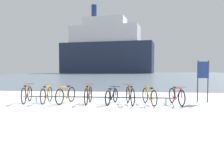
{
  "coord_description": "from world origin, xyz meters",
  "views": [
    {
      "loc": [
        1.99,
        -5.92,
        1.49
      ],
      "look_at": [
        0.62,
        6.54,
        0.72
      ],
      "focal_mm": 38.03,
      "sensor_mm": 36.0,
      "label": 1
    }
  ],
  "objects_px": {
    "bicycle_3": "(88,95)",
    "info_sign": "(203,74)",
    "bicycle_1": "(47,95)",
    "bicycle_6": "(149,96)",
    "bicycle_7": "(177,96)",
    "bicycle_0": "(27,94)",
    "bicycle_2": "(66,95)",
    "ferry_ship": "(106,50)",
    "bicycle_4": "(112,96)",
    "bicycle_5": "(130,95)"
  },
  "relations": [
    {
      "from": "bicycle_1",
      "to": "bicycle_6",
      "type": "height_order",
      "value": "bicycle_1"
    },
    {
      "from": "bicycle_1",
      "to": "bicycle_6",
      "type": "bearing_deg",
      "value": 0.25
    },
    {
      "from": "bicycle_4",
      "to": "bicycle_7",
      "type": "height_order",
      "value": "bicycle_7"
    },
    {
      "from": "bicycle_1",
      "to": "bicycle_2",
      "type": "distance_m",
      "value": 0.9
    },
    {
      "from": "bicycle_0",
      "to": "info_sign",
      "type": "bearing_deg",
      "value": 7.4
    },
    {
      "from": "bicycle_0",
      "to": "bicycle_2",
      "type": "xyz_separation_m",
      "value": [
        1.8,
        0.0,
        -0.01
      ]
    },
    {
      "from": "bicycle_1",
      "to": "bicycle_3",
      "type": "bearing_deg",
      "value": -1.06
    },
    {
      "from": "bicycle_1",
      "to": "bicycle_3",
      "type": "height_order",
      "value": "bicycle_3"
    },
    {
      "from": "bicycle_0",
      "to": "bicycle_7",
      "type": "distance_m",
      "value": 6.6
    },
    {
      "from": "bicycle_3",
      "to": "bicycle_6",
      "type": "relative_size",
      "value": 1.05
    },
    {
      "from": "bicycle_1",
      "to": "bicycle_2",
      "type": "bearing_deg",
      "value": -1.95
    },
    {
      "from": "bicycle_2",
      "to": "bicycle_3",
      "type": "height_order",
      "value": "bicycle_3"
    },
    {
      "from": "bicycle_0",
      "to": "bicycle_4",
      "type": "relative_size",
      "value": 1.0
    },
    {
      "from": "bicycle_1",
      "to": "info_sign",
      "type": "bearing_deg",
      "value": 8.08
    },
    {
      "from": "bicycle_2",
      "to": "bicycle_3",
      "type": "bearing_deg",
      "value": -0.27
    },
    {
      "from": "bicycle_3",
      "to": "bicycle_0",
      "type": "bearing_deg",
      "value": 179.95
    },
    {
      "from": "bicycle_2",
      "to": "bicycle_4",
      "type": "bearing_deg",
      "value": 0.9
    },
    {
      "from": "bicycle_4",
      "to": "info_sign",
      "type": "height_order",
      "value": "info_sign"
    },
    {
      "from": "bicycle_2",
      "to": "bicycle_3",
      "type": "xyz_separation_m",
      "value": [
        1.01,
        -0.0,
        0.01
      ]
    },
    {
      "from": "bicycle_5",
      "to": "info_sign",
      "type": "xyz_separation_m",
      "value": [
        3.26,
        0.96,
        0.9
      ]
    },
    {
      "from": "bicycle_6",
      "to": "info_sign",
      "type": "height_order",
      "value": "info_sign"
    },
    {
      "from": "bicycle_1",
      "to": "bicycle_4",
      "type": "relative_size",
      "value": 0.98
    },
    {
      "from": "bicycle_6",
      "to": "bicycle_0",
      "type": "bearing_deg",
      "value": -179.45
    },
    {
      "from": "bicycle_0",
      "to": "bicycle_3",
      "type": "relative_size",
      "value": 0.97
    },
    {
      "from": "bicycle_6",
      "to": "bicycle_7",
      "type": "height_order",
      "value": "same"
    },
    {
      "from": "bicycle_0",
      "to": "bicycle_6",
      "type": "distance_m",
      "value": 5.44
    },
    {
      "from": "bicycle_3",
      "to": "info_sign",
      "type": "distance_m",
      "value": 5.26
    },
    {
      "from": "bicycle_6",
      "to": "ferry_ship",
      "type": "xyz_separation_m",
      "value": [
        -13.23,
        85.75,
        8.94
      ]
    },
    {
      "from": "bicycle_6",
      "to": "ferry_ship",
      "type": "distance_m",
      "value": 87.22
    },
    {
      "from": "bicycle_0",
      "to": "bicycle_1",
      "type": "relative_size",
      "value": 1.02
    },
    {
      "from": "bicycle_4",
      "to": "info_sign",
      "type": "xyz_separation_m",
      "value": [
        4.05,
        0.99,
        0.94
      ]
    },
    {
      "from": "bicycle_3",
      "to": "bicycle_5",
      "type": "distance_m",
      "value": 1.82
    },
    {
      "from": "bicycle_3",
      "to": "ferry_ship",
      "type": "height_order",
      "value": "ferry_ship"
    },
    {
      "from": "bicycle_1",
      "to": "bicycle_3",
      "type": "relative_size",
      "value": 0.95
    },
    {
      "from": "bicycle_3",
      "to": "ferry_ship",
      "type": "xyz_separation_m",
      "value": [
        -10.6,
        85.8,
        8.91
      ]
    },
    {
      "from": "bicycle_1",
      "to": "bicycle_5",
      "type": "xyz_separation_m",
      "value": [
        3.72,
        0.03,
        0.01
      ]
    },
    {
      "from": "bicycle_0",
      "to": "bicycle_5",
      "type": "height_order",
      "value": "bicycle_5"
    },
    {
      "from": "bicycle_0",
      "to": "info_sign",
      "type": "xyz_separation_m",
      "value": [
        7.88,
        1.02,
        0.9
      ]
    },
    {
      "from": "bicycle_1",
      "to": "bicycle_7",
      "type": "xyz_separation_m",
      "value": [
        5.69,
        0.16,
        -0.01
      ]
    },
    {
      "from": "info_sign",
      "to": "bicycle_3",
      "type": "bearing_deg",
      "value": -168.58
    },
    {
      "from": "bicycle_4",
      "to": "bicycle_5",
      "type": "height_order",
      "value": "bicycle_5"
    },
    {
      "from": "bicycle_7",
      "to": "info_sign",
      "type": "relative_size",
      "value": 0.89
    },
    {
      "from": "bicycle_6",
      "to": "bicycle_7",
      "type": "bearing_deg",
      "value": 6.85
    },
    {
      "from": "ferry_ship",
      "to": "bicycle_1",
      "type": "bearing_deg",
      "value": -84.21
    },
    {
      "from": "bicycle_5",
      "to": "ferry_ship",
      "type": "xyz_separation_m",
      "value": [
        -12.42,
        85.73,
        8.91
      ]
    },
    {
      "from": "bicycle_3",
      "to": "bicycle_6",
      "type": "height_order",
      "value": "bicycle_3"
    },
    {
      "from": "ferry_ship",
      "to": "bicycle_6",
      "type": "bearing_deg",
      "value": -81.23
    },
    {
      "from": "bicycle_0",
      "to": "bicycle_2",
      "type": "relative_size",
      "value": 0.95
    },
    {
      "from": "bicycle_0",
      "to": "bicycle_3",
      "type": "bearing_deg",
      "value": -0.05
    },
    {
      "from": "bicycle_3",
      "to": "bicycle_5",
      "type": "relative_size",
      "value": 1.06
    }
  ]
}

